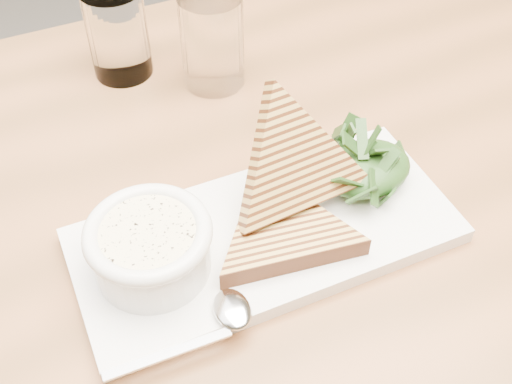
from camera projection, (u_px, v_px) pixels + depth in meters
name	position (u px, v px, depth m)	size (l,w,h in m)	color
table_top	(136.00, 273.00, 0.62)	(1.28, 0.85, 0.04)	brown
table_leg_br	(373.00, 144.00, 1.31)	(0.06, 0.06, 0.73)	brown
platter	(265.00, 235.00, 0.61)	(0.36, 0.16, 0.02)	white
soup_bowl	(151.00, 253.00, 0.56)	(0.10, 0.10, 0.04)	white
soup	(148.00, 234.00, 0.54)	(0.09, 0.09, 0.01)	beige
bowl_rim	(148.00, 233.00, 0.54)	(0.11, 0.11, 0.01)	white
sandwich_flat	(283.00, 231.00, 0.59)	(0.16, 0.16, 0.02)	#B58D45
sandwich_lean	(294.00, 165.00, 0.59)	(0.16, 0.16, 0.09)	#B58D45
salad_base	(366.00, 168.00, 0.64)	(0.09, 0.07, 0.04)	black
arugula_pile	(367.00, 162.00, 0.63)	(0.11, 0.10, 0.05)	#2B4F1C
spoon_bowl	(232.00, 309.00, 0.54)	(0.03, 0.04, 0.01)	silver
spoon_handle	(168.00, 354.00, 0.51)	(0.11, 0.01, 0.00)	silver
glass_near	(118.00, 33.00, 0.76)	(0.07, 0.07, 0.11)	white
glass_far	(212.00, 41.00, 0.75)	(0.07, 0.07, 0.11)	white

